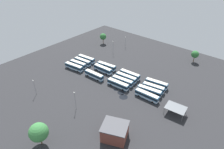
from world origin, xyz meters
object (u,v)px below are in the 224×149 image
(bus_row1_slot1, at_px, (126,78))
(bus_row1_slot2, at_px, (123,81))
(maintenance_shelter, at_px, (176,108))
(tree_east_edge, at_px, (39,132))
(bus_row2_slot1, at_px, (103,69))
(lamp_post_far_corner, at_px, (35,87))
(bus_row3_slot0, at_px, (86,59))
(bus_row2_slot0, at_px, (107,66))
(bus_row3_slot1, at_px, (83,62))
(bus_row0_slot3, at_px, (147,96))
(bus_row3_slot2, at_px, (78,64))
(bus_row2_slot3, at_px, (94,75))
(lamp_post_mid_lot, at_px, (125,42))
(bus_row0_slot2, at_px, (149,91))
(bus_row1_slot0, at_px, (130,75))
(bus_row0_slot1, at_px, (153,88))
(bus_row3_slot3, at_px, (74,67))
(bus_row1_slot3, at_px, (118,84))
(bus_row0_slot0, at_px, (156,84))
(depot_building, at_px, (115,131))
(tree_northwest, at_px, (195,54))
(lamp_post_near_entrance, at_px, (75,100))
(tree_north_edge, at_px, (103,37))
(lamp_post_by_building, at_px, (113,47))

(bus_row1_slot1, bearing_deg, bus_row1_slot2, 97.22)
(maintenance_shelter, xyz_separation_m, tree_east_edge, (31.17, 47.51, 2.89))
(bus_row2_slot1, xyz_separation_m, lamp_post_far_corner, (11.29, 37.52, 2.81))
(bus_row1_slot1, relative_size, bus_row2_slot1, 1.01)
(bus_row3_slot0, bearing_deg, bus_row2_slot0, -174.38)
(bus_row3_slot1, bearing_deg, bus_row1_slot1, -174.41)
(bus_row1_slot1, bearing_deg, bus_row2_slot0, -8.21)
(bus_row0_slot3, bearing_deg, bus_row3_slot2, 1.34)
(bus_row1_slot1, bearing_deg, bus_row2_slot1, 5.68)
(bus_row2_slot3, xyz_separation_m, lamp_post_mid_lot, (11.46, -44.35, 2.66))
(bus_row0_slot2, distance_m, bus_row3_slot0, 49.22)
(bus_row0_slot3, height_order, bus_row1_slot0, same)
(bus_row3_slot2, bearing_deg, bus_row0_slot1, -169.62)
(bus_row3_slot2, relative_size, bus_row3_slot3, 0.91)
(bus_row0_slot2, height_order, bus_row1_slot3, same)
(bus_row0_slot0, xyz_separation_m, lamp_post_far_corner, (43.14, 45.00, 2.81))
(bus_row1_slot0, xyz_separation_m, tree_east_edge, (-1.34, 58.23, 4.55))
(depot_building, distance_m, lamp_post_far_corner, 47.81)
(bus_row3_slot0, xyz_separation_m, tree_east_edge, (-34.03, 55.21, 4.55))
(bus_row3_slot0, xyz_separation_m, tree_northwest, (-53.46, -44.83, 3.58))
(maintenance_shelter, relative_size, lamp_post_far_corner, 1.09)
(bus_row0_slot3, height_order, lamp_post_mid_lot, lamp_post_mid_lot)
(bus_row1_slot0, relative_size, bus_row3_slot2, 1.07)
(bus_row0_slot0, bearing_deg, lamp_post_near_entrance, 63.34)
(bus_row0_slot1, xyz_separation_m, bus_row1_slot1, (16.32, 1.68, 0.00))
(bus_row2_slot3, bearing_deg, bus_row3_slot2, -8.46)
(bus_row0_slot3, distance_m, tree_northwest, 51.87)
(bus_row3_slot2, bearing_deg, tree_east_edge, 124.86)
(bus_row2_slot1, bearing_deg, bus_row0_slot3, 172.48)
(bus_row3_slot2, bearing_deg, tree_north_edge, -71.42)
(bus_row0_slot1, height_order, bus_row3_slot3, same)
(maintenance_shelter, bearing_deg, lamp_post_by_building, -25.08)
(bus_row1_slot3, height_order, bus_row3_slot1, same)
(tree_east_edge, bearing_deg, tree_north_edge, -61.64)
(lamp_post_near_entrance, distance_m, tree_east_edge, 21.87)
(bus_row3_slot1, xyz_separation_m, bus_row3_slot2, (-0.30, 3.99, -0.00))
(bus_row1_slot0, relative_size, tree_north_edge, 1.53)
(bus_row2_slot0, height_order, lamp_post_mid_lot, lamp_post_mid_lot)
(bus_row0_slot0, distance_m, bus_row0_slot3, 11.95)
(bus_row1_slot3, xyz_separation_m, lamp_post_mid_lot, (27.39, -42.48, 2.66))
(bus_row1_slot3, bearing_deg, bus_row0_slot1, -149.40)
(bus_row1_slot0, height_order, tree_northwest, tree_northwest)
(bus_row0_slot0, height_order, lamp_post_mid_lot, lamp_post_mid_lot)
(bus_row3_slot2, distance_m, bus_row3_slot3, 3.88)
(bus_row1_slot1, distance_m, lamp_post_near_entrance, 33.51)
(tree_northwest, height_order, tree_north_edge, tree_north_edge)
(bus_row0_slot3, relative_size, bus_row1_slot3, 0.99)
(bus_row0_slot2, relative_size, bus_row3_slot2, 1.08)
(bus_row1_slot2, xyz_separation_m, bus_row2_slot3, (15.95, 5.68, 0.00))
(bus_row3_slot3, relative_size, lamp_post_far_corner, 1.49)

